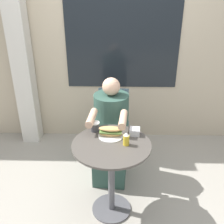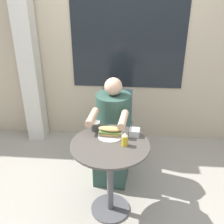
% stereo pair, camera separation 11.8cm
% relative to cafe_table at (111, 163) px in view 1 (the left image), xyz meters
% --- Properties ---
extents(ground_plane, '(8.00, 8.00, 0.00)m').
position_rel_cafe_table_xyz_m(ground_plane, '(0.00, 0.00, -0.54)').
color(ground_plane, gray).
extents(storefront_wall, '(8.00, 0.09, 2.80)m').
position_rel_cafe_table_xyz_m(storefront_wall, '(0.00, 1.44, 0.86)').
color(storefront_wall, '#B7A88E').
rests_on(storefront_wall, ground_plane).
extents(lattice_pillar, '(0.22, 0.22, 2.40)m').
position_rel_cafe_table_xyz_m(lattice_pillar, '(-1.13, 1.27, 0.66)').
color(lattice_pillar, beige).
rests_on(lattice_pillar, ground_plane).
extents(cafe_table, '(0.67, 0.67, 0.74)m').
position_rel_cafe_table_xyz_m(cafe_table, '(0.00, 0.00, 0.00)').
color(cafe_table, '#47423D').
rests_on(cafe_table, ground_plane).
extents(diner_chair, '(0.41, 0.41, 0.87)m').
position_rel_cafe_table_xyz_m(diner_chair, '(-0.01, 0.88, -0.02)').
color(diner_chair, slate).
rests_on(diner_chair, ground_plane).
extents(seated_diner, '(0.40, 0.66, 1.13)m').
position_rel_cafe_table_xyz_m(seated_diner, '(-0.02, 0.53, -0.05)').
color(seated_diner, '#2D4C42').
rests_on(seated_diner, ground_plane).
extents(sandwich_on_plate, '(0.22, 0.22, 0.09)m').
position_rel_cafe_table_xyz_m(sandwich_on_plate, '(-0.01, 0.12, 0.24)').
color(sandwich_on_plate, white).
rests_on(sandwich_on_plate, cafe_table).
extents(drink_cup, '(0.08, 0.08, 0.09)m').
position_rel_cafe_table_xyz_m(drink_cup, '(-0.15, 0.21, 0.25)').
color(drink_cup, '#424247').
rests_on(drink_cup, cafe_table).
extents(napkin_box, '(0.10, 0.10, 0.06)m').
position_rel_cafe_table_xyz_m(napkin_box, '(0.20, 0.16, 0.23)').
color(napkin_box, silver).
rests_on(napkin_box, cafe_table).
extents(condiment_bottle, '(0.05, 0.05, 0.12)m').
position_rel_cafe_table_xyz_m(condiment_bottle, '(0.12, -0.01, 0.26)').
color(condiment_bottle, gold).
rests_on(condiment_bottle, cafe_table).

